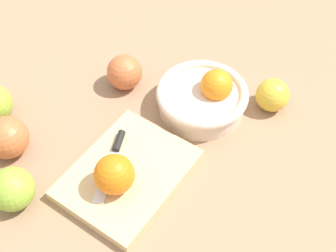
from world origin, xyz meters
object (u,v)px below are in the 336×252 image
object	(u,v)px
apple_front_left	(124,72)
bowl	(204,97)
apple_front_right	(7,138)
cutting_board	(128,174)
apple_back_left	(273,95)
orange_on_board	(114,174)
knife	(114,156)
apple_mid_right	(13,190)

from	to	relation	value
apple_front_left	bowl	bearing A→B (deg)	115.51
bowl	apple_front_right	xyz separation A→B (m)	(0.35, -0.17, 0.01)
cutting_board	apple_back_left	size ratio (longest dim) A/B	3.45
bowl	orange_on_board	xyz separation A→B (m)	(0.25, 0.04, 0.02)
knife	apple_front_left	bearing A→B (deg)	-134.00
orange_on_board	apple_back_left	xyz separation A→B (m)	(-0.36, 0.05, -0.02)
apple_front_left	apple_mid_right	bearing A→B (deg)	17.38
cutting_board	apple_mid_right	size ratio (longest dim) A/B	3.02
bowl	apple_front_right	bearing A→B (deg)	-25.55
apple_front_right	apple_mid_right	size ratio (longest dim) A/B	1.04
knife	orange_on_board	bearing A→B (deg)	55.52
apple_mid_right	apple_front_left	bearing A→B (deg)	-162.62
orange_on_board	apple_mid_right	size ratio (longest dim) A/B	0.92
bowl	cutting_board	world-z (taller)	bowl
cutting_board	knife	xyz separation A→B (m)	(-0.00, -0.04, 0.02)
apple_back_left	knife	bearing A→B (deg)	-16.86
apple_front_left	apple_mid_right	distance (m)	0.34
apple_front_right	cutting_board	bearing A→B (deg)	122.90
bowl	orange_on_board	world-z (taller)	bowl
orange_on_board	knife	bearing A→B (deg)	-124.48
cutting_board	apple_front_right	xyz separation A→B (m)	(0.13, -0.20, 0.03)
apple_front_left	apple_mid_right	world-z (taller)	apple_mid_right
apple_back_left	apple_mid_right	bearing A→B (deg)	-16.38
apple_front_left	apple_front_right	world-z (taller)	apple_front_right
orange_on_board	knife	world-z (taller)	orange_on_board
bowl	apple_back_left	world-z (taller)	bowl
bowl	apple_back_left	distance (m)	0.14
orange_on_board	apple_back_left	distance (m)	0.37
apple_back_left	bowl	bearing A→B (deg)	-39.69
knife	apple_back_left	xyz separation A→B (m)	(-0.33, 0.10, 0.01)
cutting_board	bowl	bearing A→B (deg)	-172.39
apple_front_right	apple_back_left	size ratio (longest dim) A/B	1.19
bowl	orange_on_board	size ratio (longest dim) A/B	2.61
knife	apple_mid_right	bearing A→B (deg)	-15.48
cutting_board	knife	size ratio (longest dim) A/B	1.73
cutting_board	apple_mid_right	bearing A→B (deg)	-26.72
bowl	apple_front_left	world-z (taller)	bowl
knife	apple_front_left	xyz separation A→B (m)	(-0.14, -0.15, 0.01)
knife	cutting_board	bearing A→B (deg)	88.82
knife	apple_back_left	size ratio (longest dim) A/B	1.99
bowl	apple_mid_right	bearing A→B (deg)	-8.45
knife	apple_front_right	xyz separation A→B (m)	(0.13, -0.16, 0.01)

